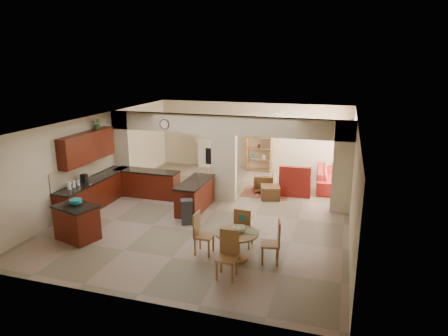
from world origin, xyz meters
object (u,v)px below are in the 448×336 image
(sofa, at_px, (330,178))
(armchair, at_px, (264,183))
(kitchen_island, at_px, (77,222))
(dining_table, at_px, (237,241))

(sofa, relative_size, armchair, 3.47)
(sofa, xyz_separation_m, armchair, (-2.22, -1.16, -0.04))
(sofa, height_order, armchair, sofa)
(kitchen_island, distance_m, armchair, 6.46)
(kitchen_island, relative_size, armchair, 1.75)
(armchair, bearing_deg, kitchen_island, 42.84)
(dining_table, relative_size, sofa, 0.41)
(dining_table, bearing_deg, sofa, 73.72)
(kitchen_island, relative_size, sofa, 0.51)
(kitchen_island, xyz_separation_m, sofa, (6.04, 6.36, -0.11))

